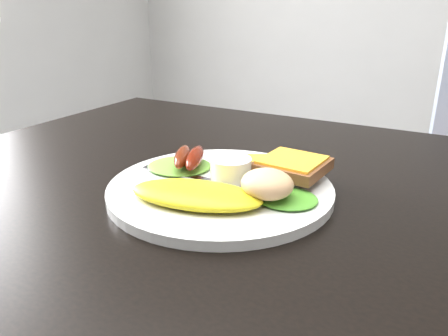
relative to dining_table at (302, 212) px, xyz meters
name	(u,v)px	position (x,y,z in m)	size (l,w,h in m)	color
dining_table	(302,212)	(0.00, 0.00, 0.00)	(1.20, 0.80, 0.04)	black
person	(330,65)	(-0.22, 0.87, 0.07)	(0.58, 0.39, 1.61)	navy
plate	(220,189)	(-0.10, -0.04, 0.03)	(0.29, 0.29, 0.01)	white
lettuce_left	(179,166)	(-0.18, -0.01, 0.04)	(0.09, 0.08, 0.01)	#54A229
lettuce_right	(285,197)	(-0.01, -0.04, 0.04)	(0.08, 0.07, 0.01)	#388721
omelette	(196,195)	(-0.10, -0.10, 0.04)	(0.16, 0.08, 0.02)	yellow
sausage_a	(182,156)	(-0.17, -0.02, 0.05)	(0.02, 0.08, 0.02)	#631B0F
sausage_b	(195,158)	(-0.15, -0.01, 0.05)	(0.02, 0.09, 0.02)	#670401
ramekin	(231,170)	(-0.09, -0.02, 0.05)	(0.05, 0.05, 0.03)	white
toast_a	(257,169)	(-0.07, 0.02, 0.04)	(0.08, 0.08, 0.01)	brown
toast_b	(292,166)	(-0.03, 0.02, 0.05)	(0.08, 0.08, 0.01)	brown
potato_salad	(267,184)	(-0.03, -0.06, 0.06)	(0.06, 0.06, 0.03)	#EDEBA4
fork	(189,177)	(-0.15, -0.04, 0.03)	(0.15, 0.01, 0.00)	#ADAFB7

